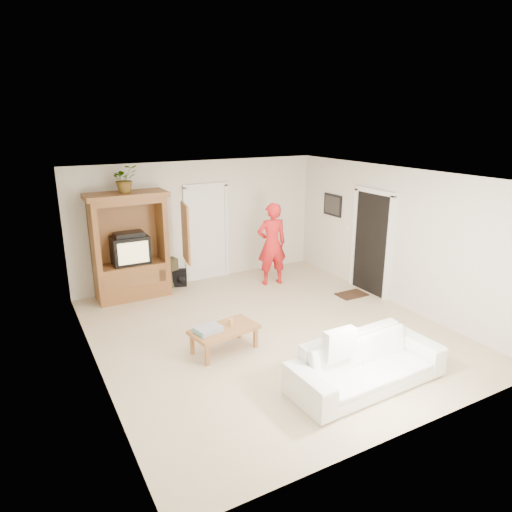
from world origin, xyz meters
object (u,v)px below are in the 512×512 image
Objects in this scene: coffee_table at (224,331)px; man at (272,244)px; armoire at (132,253)px; sofa at (367,363)px.

man is at bearing 36.47° from coffee_table.
armoire reaches higher than coffee_table.
sofa is at bearing -63.69° from coffee_table.
armoire is 2.87m from man.
man is at bearing -13.92° from armoire.
sofa is 2.18m from coffee_table.
armoire is 5.09m from sofa.
sofa is (1.90, -4.68, -0.59)m from armoire.
coffee_table is (-2.16, -2.22, -0.56)m from man.
coffee_table is (0.63, -2.92, -0.58)m from armoire.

